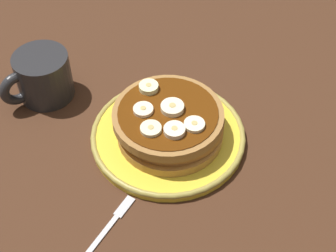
% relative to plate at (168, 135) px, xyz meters
% --- Properties ---
extents(ground_plane, '(1.40, 1.40, 0.03)m').
position_rel_plate_xyz_m(ground_plane, '(0.00, 0.00, -0.02)').
color(ground_plane, '#422616').
extents(plate, '(0.23, 0.23, 0.02)m').
position_rel_plate_xyz_m(plate, '(0.00, 0.00, 0.00)').
color(plate, yellow).
rests_on(plate, ground_plane).
extents(pancake_stack, '(0.17, 0.17, 0.05)m').
position_rel_plate_xyz_m(pancake_stack, '(-0.00, -0.00, 0.03)').
color(pancake_stack, '#B47D38').
rests_on(pancake_stack, plate).
extents(banana_slice_0, '(0.03, 0.03, 0.01)m').
position_rel_plate_xyz_m(banana_slice_0, '(-0.01, -0.00, 0.05)').
color(banana_slice_0, '#F0E5BE').
rests_on(banana_slice_0, pancake_stack).
extents(banana_slice_1, '(0.03, 0.03, 0.01)m').
position_rel_plate_xyz_m(banana_slice_1, '(0.03, -0.02, 0.05)').
color(banana_slice_1, '#FAE1BC').
rests_on(banana_slice_1, pancake_stack).
extents(banana_slice_2, '(0.03, 0.03, 0.01)m').
position_rel_plate_xyz_m(banana_slice_2, '(0.02, 0.04, 0.05)').
color(banana_slice_2, '#F9E6C3').
rests_on(banana_slice_2, pancake_stack).
extents(banana_slice_3, '(0.03, 0.03, 0.01)m').
position_rel_plate_xyz_m(banana_slice_3, '(-0.01, 0.04, 0.05)').
color(banana_slice_3, '#FDF3C4').
rests_on(banana_slice_3, pancake_stack).
extents(banana_slice_4, '(0.03, 0.03, 0.01)m').
position_rel_plate_xyz_m(banana_slice_4, '(-0.01, -0.06, 0.05)').
color(banana_slice_4, '#ECF4B2').
rests_on(banana_slice_4, pancake_stack).
extents(banana_slice_5, '(0.03, 0.03, 0.01)m').
position_rel_plate_xyz_m(banana_slice_5, '(0.04, 0.01, 0.05)').
color(banana_slice_5, beige).
rests_on(banana_slice_5, pancake_stack).
extents(coffee_mug, '(0.12, 0.09, 0.08)m').
position_rel_plate_xyz_m(coffee_mug, '(0.10, -0.20, 0.03)').
color(coffee_mug, '#262628').
rests_on(coffee_mug, ground_plane).
extents(fork, '(0.13, 0.06, 0.01)m').
position_rel_plate_xyz_m(fork, '(0.16, 0.07, -0.01)').
color(fork, silver).
rests_on(fork, ground_plane).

